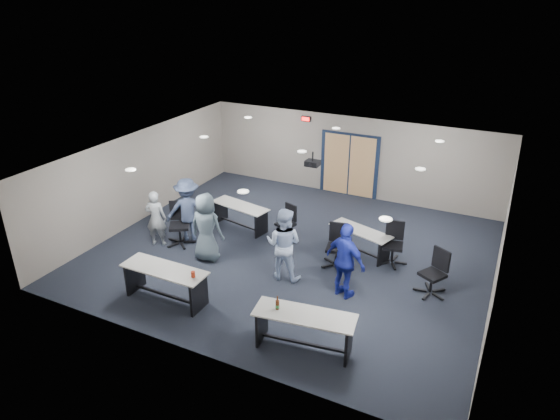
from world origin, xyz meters
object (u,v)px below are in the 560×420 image
at_px(table_back_left, 240,212).
at_px(chair_back_d, 393,244).
at_px(chair_loose_right, 433,273).
at_px(table_front_left, 165,278).
at_px(person_back, 188,210).
at_px(chair_loose_left, 179,224).
at_px(person_lightblue, 284,244).
at_px(person_gray, 156,218).
at_px(person_plaid, 206,227).
at_px(chair_back_b, 285,223).
at_px(table_back_right, 360,238).
at_px(person_navy, 346,261).
at_px(table_front_right, 304,325).
at_px(chair_back_c, 336,246).

relative_size(table_back_left, chair_back_d, 1.68).
height_order(table_back_left, chair_loose_right, chair_loose_right).
relative_size(table_front_left, person_back, 1.10).
xyz_separation_m(chair_loose_left, person_lightblue, (3.31, -0.29, 0.32)).
relative_size(chair_loose_right, person_gray, 0.70).
xyz_separation_m(chair_loose_left, person_plaid, (1.15, -0.35, 0.32)).
bearing_deg(person_gray, chair_loose_left, -171.70).
bearing_deg(chair_back_b, chair_loose_right, 8.36).
bearing_deg(chair_loose_left, person_plaid, -49.37).
height_order(table_back_right, person_navy, person_navy).
bearing_deg(chair_loose_left, chair_back_d, -16.66).
xyz_separation_m(table_front_left, person_gray, (-1.90, 2.05, 0.23)).
relative_size(person_navy, person_back, 1.00).
height_order(chair_loose_left, person_lightblue, person_lightblue).
xyz_separation_m(person_plaid, person_navy, (3.75, -0.04, 0.00)).
bearing_deg(person_lightblue, chair_loose_right, -171.54).
height_order(table_front_right, table_back_right, table_front_right).
relative_size(chair_back_d, chair_loose_left, 0.93).
relative_size(chair_loose_right, person_plaid, 0.61).
relative_size(table_back_right, person_back, 0.98).
xyz_separation_m(chair_loose_left, person_gray, (-0.54, -0.28, 0.19)).
xyz_separation_m(table_front_left, person_back, (-1.26, 2.65, 0.35)).
height_order(table_back_right, chair_back_b, chair_back_b).
bearing_deg(person_plaid, person_lightblue, 177.74).
bearing_deg(table_front_left, chair_loose_right, 28.63).
xyz_separation_m(table_front_left, table_front_right, (3.45, -0.15, -0.01)).
xyz_separation_m(chair_back_c, person_lightblue, (-0.96, -1.06, 0.36)).
bearing_deg(person_plaid, person_navy, 175.27).
bearing_deg(chair_back_d, table_back_left, 168.57).
xyz_separation_m(chair_back_b, person_plaid, (-1.34, -1.88, 0.41)).
relative_size(table_front_left, table_back_left, 1.08).
distance_m(chair_back_b, chair_back_c, 1.94).
xyz_separation_m(chair_back_c, person_back, (-4.18, -0.46, 0.36)).
relative_size(table_front_left, person_navy, 1.10).
relative_size(table_front_left, person_lightblue, 1.10).
bearing_deg(person_navy, table_front_right, 108.77).
bearing_deg(chair_loose_right, chair_back_c, -154.41).
bearing_deg(person_gray, table_back_left, -148.15).
height_order(chair_back_b, person_back, person_back).
relative_size(table_back_left, chair_loose_left, 1.57).
bearing_deg(chair_back_b, table_front_left, -85.20).
bearing_deg(chair_back_d, person_back, -177.96).
height_order(table_back_right, chair_loose_right, chair_loose_right).
distance_m(table_front_right, person_back, 5.49).
bearing_deg(person_back, chair_back_c, 155.22).
bearing_deg(chair_loose_left, person_lightblue, -37.15).
height_order(chair_back_d, person_lightblue, person_lightblue).
bearing_deg(table_front_left, table_front_right, -2.33).
height_order(chair_loose_right, person_plaid, person_plaid).
bearing_deg(chair_loose_left, person_back, 42.46).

